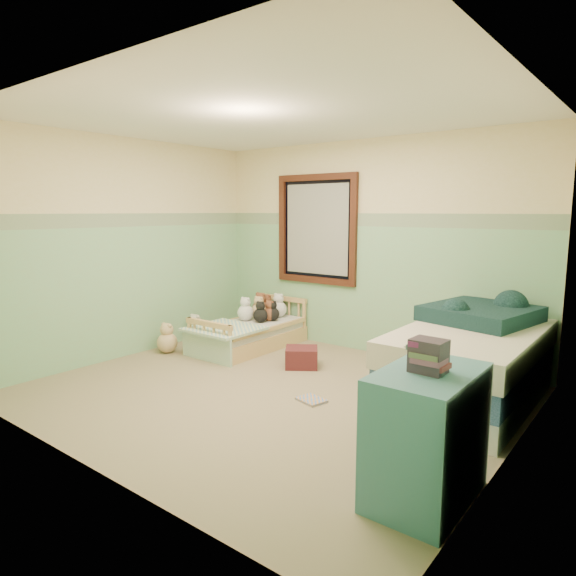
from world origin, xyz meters
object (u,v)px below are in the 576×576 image
Objects in this scene: plush_floor_tan at (167,343)px; floor_book at (311,400)px; dresser at (427,435)px; twin_bed_frame at (472,387)px; red_pillow at (302,357)px; toddler_bed_frame at (250,340)px; plush_floor_cream at (195,332)px.

floor_book is at bearing -5.35° from plush_floor_tan.
dresser is 1.67m from floor_book.
twin_bed_frame is at bearing 99.53° from dresser.
red_pillow is (-1.76, -0.19, -0.00)m from twin_bed_frame.
toddler_bed_frame is 2.74m from twin_bed_frame.
plush_floor_cream is at bearing 179.13° from red_pillow.
plush_floor_tan is at bearing -171.09° from floor_book.
floor_book is (-1.11, -0.94, -0.10)m from twin_bed_frame.
plush_floor_cream reaches higher than floor_book.
red_pillow is at bearing 142.56° from dresser.
floor_book is at bearing 149.37° from dresser.
toddler_bed_frame reaches higher than floor_book.
toddler_bed_frame is 1.01m from red_pillow.
toddler_bed_frame is 5.87× the size of floor_book.
twin_bed_frame is (3.50, 0.16, -0.01)m from plush_floor_cream.
dresser is at bearing -15.89° from plush_floor_tan.
twin_bed_frame is 2.57× the size of dresser.
twin_bed_frame reaches higher than toddler_bed_frame.
dresser is at bearing -22.90° from plush_floor_cream.
plush_floor_tan is (0.14, -0.56, 0.00)m from plush_floor_cream.
plush_floor_cream reaches higher than twin_bed_frame.
plush_floor_cream is 1.74m from red_pillow.
plush_floor_cream is 0.99× the size of plush_floor_tan.
plush_floor_cream reaches higher than toddler_bed_frame.
twin_bed_frame is (3.36, 0.73, -0.01)m from plush_floor_tan.
plush_floor_tan reaches higher than toddler_bed_frame.
plush_floor_tan is at bearing -161.46° from red_pillow.
red_pillow is 1.40× the size of floor_book.
plush_floor_tan is 1.00× the size of floor_book.
plush_floor_cream is 4.13m from dresser.
twin_bed_frame is 1.45m from floor_book.
twin_bed_frame is at bearing 2.68° from plush_floor_cream.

